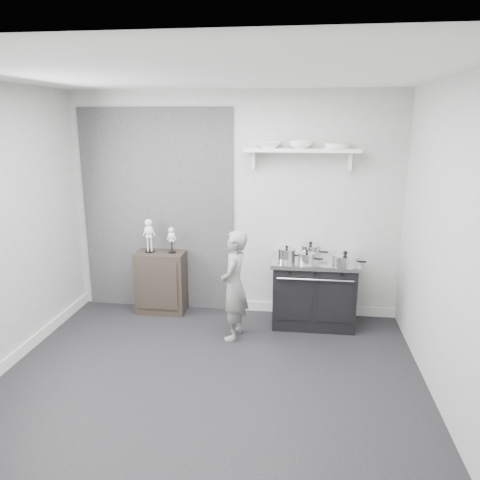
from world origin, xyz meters
name	(u,v)px	position (x,y,z in m)	size (l,w,h in m)	color
ground	(207,385)	(0.00, 0.00, 0.00)	(4.00, 4.00, 0.00)	black
room_shell	(197,205)	(-0.09, 0.15, 1.64)	(4.02, 3.62, 2.71)	#A0A09E
wall_shelf	(302,151)	(0.80, 1.68, 2.01)	(1.30, 0.26, 0.24)	white
stove	(314,292)	(0.99, 1.48, 0.40)	(0.99, 0.62, 0.79)	black
side_cabinet	(162,282)	(-0.89, 1.61, 0.39)	(0.60, 0.35, 0.78)	black
child	(234,285)	(0.12, 1.01, 0.61)	(0.44, 0.29, 1.22)	slate
pot_front_left	(287,255)	(0.67, 1.39, 0.87)	(0.29, 0.20, 0.18)	silver
pot_back_left	(310,251)	(0.94, 1.58, 0.87)	(0.32, 0.24, 0.19)	silver
pot_front_right	(345,260)	(1.31, 1.28, 0.85)	(0.37, 0.28, 0.17)	silver
pot_front_center	(307,258)	(0.89, 1.33, 0.85)	(0.28, 0.19, 0.15)	silver
skeleton_full	(149,233)	(-1.02, 1.61, 1.01)	(0.13, 0.09, 0.48)	beige
skeleton_torso	(172,238)	(-0.74, 1.61, 0.96)	(0.10, 0.07, 0.37)	beige
bowl_large	(269,145)	(0.43, 1.67, 2.07)	(0.28, 0.28, 0.07)	white
bowl_small	(301,145)	(0.79, 1.67, 2.08)	(0.27, 0.27, 0.08)	white
plate_stack	(337,146)	(1.19, 1.67, 2.07)	(0.28, 0.28, 0.06)	silver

